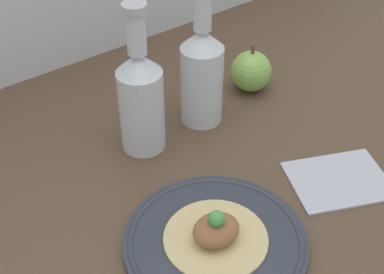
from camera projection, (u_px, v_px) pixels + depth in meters
The scene contains 7 objects.
ground_plane at pixel (229, 213), 83.77cm from camera, with size 180.00×110.00×4.00cm, color brown.
plate at pixel (216, 242), 75.51cm from camera, with size 26.21×26.21×1.71cm.
plated_food at pixel (216, 233), 74.29cm from camera, with size 14.84×14.84×5.45cm.
cider_bottle_left at pixel (141, 97), 87.30cm from camera, with size 7.63×7.63×26.47cm.
cider_bottle_right at pixel (202, 72), 93.28cm from camera, with size 7.63×7.63×26.47cm.
apple at pixel (251, 71), 104.74cm from camera, with size 8.12×8.12×9.67cm.
napkin at pixel (339, 179), 86.18cm from camera, with size 19.19×17.38×0.80cm.
Camera 1 is at (-39.47, -42.33, 59.98)cm, focal length 50.00 mm.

